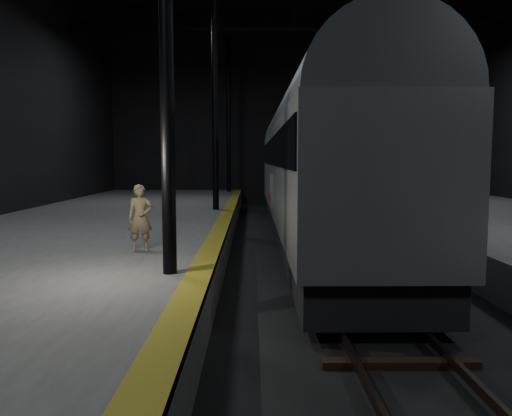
{
  "coord_description": "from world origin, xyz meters",
  "views": [
    {
      "loc": [
        -2.25,
        -13.27,
        3.14
      ],
      "look_at": [
        -2.16,
        -1.57,
        2.0
      ],
      "focal_mm": 35.0,
      "sensor_mm": 36.0,
      "label": 1
    }
  ],
  "objects": [
    {
      "name": "ground",
      "position": [
        0.0,
        0.0,
        0.0
      ],
      "size": [
        44.0,
        44.0,
        0.0
      ],
      "primitive_type": "plane",
      "color": "black",
      "rests_on": "ground"
    },
    {
      "name": "platform_left",
      "position": [
        -7.5,
        0.0,
        0.5
      ],
      "size": [
        9.0,
        43.8,
        1.0
      ],
      "primitive_type": "cube",
      "color": "#4D4D4B",
      "rests_on": "ground"
    },
    {
      "name": "tactile_strip",
      "position": [
        -3.25,
        0.0,
        1.0
      ],
      "size": [
        0.5,
        43.8,
        0.01
      ],
      "primitive_type": "cube",
      "color": "olive",
      "rests_on": "platform_left"
    },
    {
      "name": "track",
      "position": [
        0.0,
        0.0,
        0.07
      ],
      "size": [
        2.4,
        43.0,
        0.24
      ],
      "color": "#3F3328",
      "rests_on": "ground"
    },
    {
      "name": "train",
      "position": [
        -0.0,
        5.13,
        3.14
      ],
      "size": [
        3.15,
        21.06,
        5.63
      ],
      "color": "#A6A8AE",
      "rests_on": "ground"
    },
    {
      "name": "woman",
      "position": [
        -4.86,
        -1.68,
        1.78
      ],
      "size": [
        0.64,
        0.48,
        1.56
      ],
      "primitive_type": "imported",
      "rotation": [
        0.0,
        0.0,
        0.21
      ],
      "color": "#98825D",
      "rests_on": "platform_left"
    }
  ]
}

